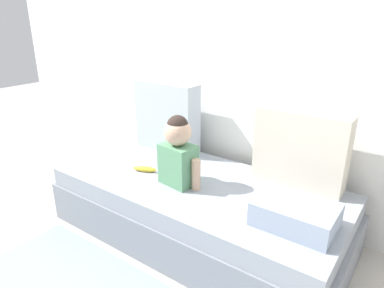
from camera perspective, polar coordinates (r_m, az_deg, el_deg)
ground_plane at (r=2.45m, az=0.87°, el=-14.60°), size 12.00×12.00×0.00m
back_wall at (r=2.49m, az=8.85°, el=15.60°), size 5.12×0.10×2.40m
couch at (r=2.34m, az=0.89°, el=-10.65°), size 1.92×0.88×0.40m
throw_pillow_left at (r=2.69m, az=-4.14°, el=4.57°), size 0.52×0.16×0.53m
throw_pillow_right at (r=2.21m, az=17.47°, el=-0.78°), size 0.56×0.16×0.48m
toddler at (r=2.13m, az=-2.34°, el=-1.11°), size 0.33×0.18×0.45m
banana at (r=2.39m, az=-7.83°, el=-4.07°), size 0.17×0.10×0.04m
folded_blanket at (r=1.86m, az=16.70°, el=-11.06°), size 0.40×0.28×0.13m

